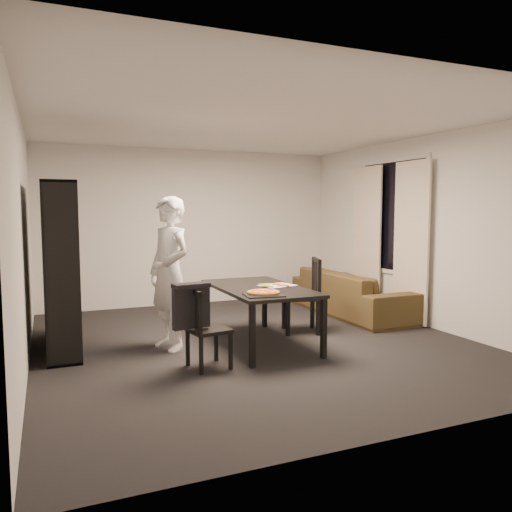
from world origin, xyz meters
name	(u,v)px	position (x,y,z in m)	size (l,w,h in m)	color
room	(255,235)	(0.00, 0.00, 1.30)	(5.01, 5.51, 2.61)	black
window_pane	(393,216)	(2.48, 0.60, 1.50)	(0.02, 1.40, 1.60)	black
window_frame	(392,216)	(2.48, 0.60, 1.50)	(0.03, 1.52, 1.72)	white
curtain_left	(411,242)	(2.40, 0.08, 1.15)	(0.03, 0.70, 2.25)	beige
curtain_right	(367,238)	(2.40, 1.12, 1.15)	(0.03, 0.70, 2.25)	beige
bookshelf	(60,267)	(-2.16, 0.60, 0.95)	(0.35, 1.50, 1.90)	black
dining_table	(259,292)	(0.01, -0.11, 0.63)	(0.92, 1.66, 0.69)	black
chair_left	(202,323)	(-0.88, -0.73, 0.47)	(0.43, 0.43, 0.82)	black
chair_right	(308,290)	(0.84, 0.20, 0.56)	(0.57, 0.57, 0.97)	black
draped_jacket	(191,304)	(-0.99, -0.75, 0.67)	(0.39, 0.21, 0.45)	black
person	(170,273)	(-1.00, 0.12, 0.88)	(0.64, 0.42, 1.75)	white
baking_tray	(264,295)	(-0.18, -0.68, 0.70)	(0.40, 0.32, 0.01)	black
pepperoni_pizza	(263,292)	(-0.16, -0.64, 0.72)	(0.35, 0.35, 0.03)	olive
kitchen_towel	(277,286)	(0.24, -0.14, 0.70)	(0.40, 0.30, 0.01)	white
pizza_slices	(274,285)	(0.19, -0.14, 0.71)	(0.37, 0.31, 0.01)	gold
sofa	(352,293)	(2.01, 0.91, 0.33)	(2.29, 0.89, 0.67)	#403619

